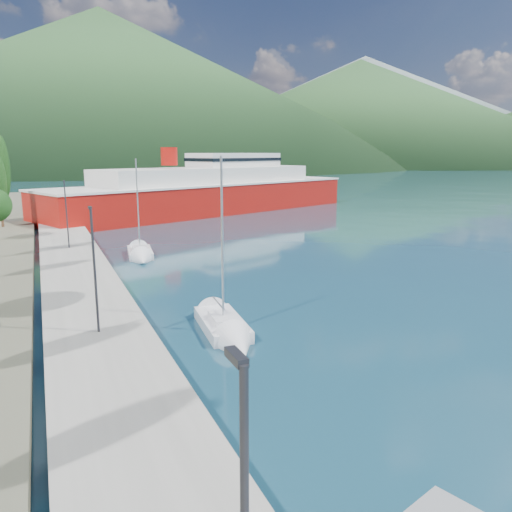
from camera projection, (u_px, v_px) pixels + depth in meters
name	position (u px, v px, depth m)	size (l,w,h in m)	color
ground	(87.00, 190.00, 124.45)	(1400.00, 1400.00, 0.00)	#163C4E
quay	(78.00, 277.00, 36.44)	(5.00, 88.00, 0.80)	gray
hills_far	(164.00, 95.00, 610.54)	(1480.00, 900.00, 180.00)	slate
hills_near	(187.00, 99.00, 379.37)	(1010.00, 520.00, 115.00)	#2A5027
lamp_posts	(91.00, 259.00, 24.96)	(0.15, 43.03, 6.06)	#2D2D33
sailboat_near	(230.00, 336.00, 25.09)	(2.73, 7.10, 9.97)	silver
sailboat_mid	(141.00, 256.00, 44.11)	(2.87, 6.74, 9.60)	silver
ferry	(210.00, 192.00, 78.19)	(53.55, 30.04, 10.55)	#A6110B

